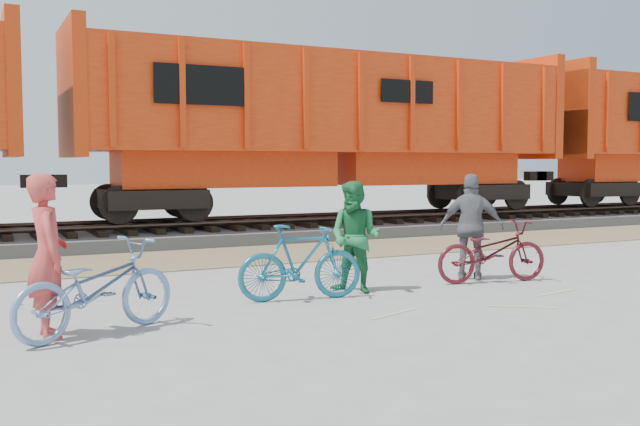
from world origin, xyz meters
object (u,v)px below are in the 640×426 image
Objects in this scene: person_solo at (47,256)px; person_woman at (472,227)px; hopper_car_center at (333,125)px; bicycle_teal at (300,262)px; bicycle_blue at (96,288)px; person_man at (355,237)px; bicycle_maroon at (492,252)px.

person_solo is 6.88m from person_woman.
hopper_car_center reaches higher than bicycle_teal.
hopper_car_center is at bearing -64.00° from bicycle_blue.
person_solo reaches higher than person_man.
hopper_car_center is 7.25× the size of bicycle_maroon.
bicycle_maroon is (6.38, 0.83, -0.03)m from bicycle_blue.
bicycle_maroon is at bearing -81.17° from bicycle_teal.
bicycle_teal is (2.94, 0.83, 0.01)m from bicycle_blue.
person_woman is (6.28, 1.23, 0.35)m from bicycle_blue.
person_man reaches higher than bicycle_blue.
hopper_car_center is 9.32m from person_man.
person_man reaches higher than bicycle_teal.
bicycle_blue is 6.41m from person_woman.
bicycle_maroon is at bearing -106.44° from bicycle_blue.
bicycle_blue reaches higher than bicycle_maroon.
person_woman is (2.34, 0.20, 0.05)m from person_man.
bicycle_maroon is 1.05× the size of person_solo.
person_man is at bearing 42.58° from person_woman.
bicycle_teal is 0.98× the size of person_solo.
person_man is 0.95× the size of person_woman.
person_woman is at bearing -84.55° from person_solo.
bicycle_blue is 1.13× the size of bicycle_teal.
hopper_car_center is at bearing -46.23° from person_solo.
person_solo is (-0.50, 0.10, 0.38)m from bicycle_blue.
person_woman reaches higher than bicycle_maroon.
person_woman is (-0.10, 0.40, 0.38)m from bicycle_maroon.
hopper_car_center reaches higher than bicycle_maroon.
bicycle_maroon is 1.09× the size of person_woman.
bicycle_teal is at bearing -114.48° from person_man.
bicycle_maroon is at bearing -87.95° from person_solo.
bicycle_blue is at bearing 107.74° from bicycle_maroon.
person_solo is at bearing 47.19° from person_woman.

